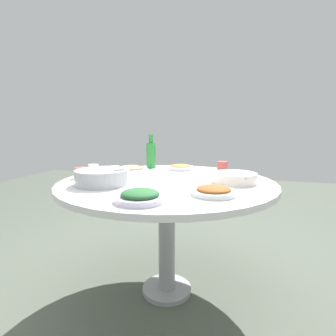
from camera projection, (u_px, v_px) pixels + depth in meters
name	position (u px, v px, depth m)	size (l,w,h in m)	color
ground	(167.00, 291.00, 1.71)	(8.00, 8.00, 0.00)	#4E5549
round_dining_table	(167.00, 195.00, 1.61)	(1.28, 1.28, 0.73)	#99999E
rice_bowl	(102.00, 177.00, 1.48)	(0.30, 0.30, 0.09)	#B2B5BA
soup_bowl	(234.00, 178.00, 1.52)	(0.25, 0.25, 0.06)	white
dish_greens	(140.00, 196.00, 1.14)	(0.22, 0.22, 0.05)	silver
dish_tofu_braise	(181.00, 167.00, 2.00)	(0.19, 0.19, 0.04)	white
dish_shrimp	(131.00, 169.00, 1.90)	(0.24, 0.24, 0.05)	white
dish_stirfry	(214.00, 191.00, 1.25)	(0.21, 0.21, 0.04)	silver
green_bottle	(151.00, 154.00, 2.07)	(0.07, 0.07, 0.26)	green
tea_cup_near	(93.00, 168.00, 1.87)	(0.07, 0.07, 0.06)	white
tea_cup_far	(222.00, 166.00, 1.92)	(0.07, 0.07, 0.07)	#C0453F
tea_cup_side	(81.00, 173.00, 1.66)	(0.08, 0.08, 0.07)	#C34F42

